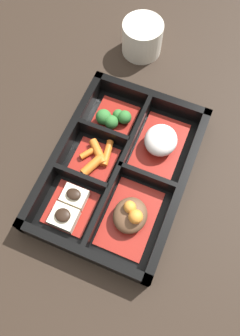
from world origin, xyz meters
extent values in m
plane|color=black|center=(0.00, 0.00, 0.00)|extent=(3.00, 3.00, 0.00)
cube|color=black|center=(0.00, 0.00, 0.01)|extent=(0.32, 0.23, 0.01)
cube|color=black|center=(0.00, -0.11, 0.02)|extent=(0.32, 0.01, 0.04)
cube|color=black|center=(0.00, 0.11, 0.02)|extent=(0.32, 0.01, 0.04)
cube|color=black|center=(-0.15, 0.00, 0.02)|extent=(0.01, 0.23, 0.04)
cube|color=black|center=(0.15, 0.00, 0.02)|extent=(0.01, 0.23, 0.04)
cube|color=black|center=(0.00, 0.00, 0.02)|extent=(0.29, 0.01, 0.04)
cube|color=black|center=(-0.05, -0.05, 0.02)|extent=(0.01, 0.10, 0.04)
cube|color=black|center=(0.04, -0.05, 0.02)|extent=(0.01, 0.10, 0.04)
cube|color=black|center=(0.00, 0.05, 0.02)|extent=(0.01, 0.10, 0.04)
cube|color=maroon|center=(-0.07, 0.05, 0.01)|extent=(0.12, 0.08, 0.01)
ellipsoid|color=silver|center=(-0.07, 0.05, 0.04)|extent=(0.06, 0.06, 0.04)
cube|color=maroon|center=(0.07, 0.05, 0.01)|extent=(0.12, 0.08, 0.01)
ellipsoid|color=brown|center=(0.07, 0.05, 0.03)|extent=(0.06, 0.05, 0.03)
sphere|color=orange|center=(0.08, 0.06, 0.05)|extent=(0.02, 0.02, 0.02)
sphere|color=orange|center=(0.06, 0.04, 0.05)|extent=(0.02, 0.02, 0.02)
sphere|color=orange|center=(0.06, 0.04, 0.05)|extent=(0.02, 0.02, 0.02)
cube|color=maroon|center=(-0.10, -0.05, 0.01)|extent=(0.07, 0.07, 0.01)
sphere|color=#2D6B2D|center=(-0.08, -0.05, 0.03)|extent=(0.03, 0.03, 0.03)
sphere|color=#2D6B2D|center=(-0.10, -0.04, 0.03)|extent=(0.02, 0.02, 0.02)
sphere|color=#2D6B2D|center=(-0.08, -0.07, 0.03)|extent=(0.03, 0.03, 0.03)
sphere|color=#2D6B2D|center=(-0.09, -0.03, 0.03)|extent=(0.03, 0.03, 0.03)
cube|color=maroon|center=(0.00, -0.05, 0.01)|extent=(0.07, 0.07, 0.01)
cylinder|color=#D1661E|center=(0.01, -0.05, 0.02)|extent=(0.05, 0.03, 0.02)
cylinder|color=#D1661E|center=(-0.01, -0.05, 0.02)|extent=(0.04, 0.05, 0.01)
cylinder|color=#D1661E|center=(-0.01, -0.06, 0.02)|extent=(0.03, 0.03, 0.01)
cylinder|color=#D1661E|center=(-0.02, -0.03, 0.02)|extent=(0.05, 0.02, 0.01)
cube|color=maroon|center=(0.09, -0.05, 0.01)|extent=(0.08, 0.07, 0.01)
cube|color=beige|center=(0.08, -0.05, 0.02)|extent=(0.03, 0.04, 0.02)
ellipsoid|color=black|center=(0.08, -0.05, 0.04)|extent=(0.02, 0.02, 0.01)
cube|color=beige|center=(0.11, -0.05, 0.03)|extent=(0.04, 0.04, 0.02)
ellipsoid|color=black|center=(0.11, -0.05, 0.04)|extent=(0.02, 0.02, 0.01)
cylinder|color=beige|center=(-0.28, -0.07, 0.03)|extent=(0.08, 0.08, 0.07)
cylinder|color=#597A38|center=(-0.28, -0.07, 0.06)|extent=(0.07, 0.07, 0.01)
camera|label=1|loc=(0.20, 0.08, 0.54)|focal=35.00mm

